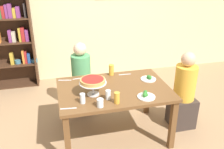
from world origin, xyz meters
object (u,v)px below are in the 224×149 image
bookshelf (1,29)px  salad_plate_far_diner (149,78)px  beer_glass_amber_tall (117,98)px  dining_table (114,94)px  cutlery_knife_near (125,74)px  cutlery_fork_far (68,108)px  cutlery_knife_far (65,80)px  deep_dish_pizza_stand (93,82)px  cutlery_fork_near (79,78)px  water_glass_clear_far (108,95)px  water_glass_clear_spare (100,103)px  diner_far_left (82,82)px  salad_plate_spare (98,79)px  water_glass_clear_near (83,98)px  diner_head_east (183,96)px  salad_plate_near_diner (146,96)px  beer_glass_amber_short (111,70)px

bookshelf → salad_plate_far_diner: size_ratio=10.42×
beer_glass_amber_tall → dining_table: bearing=80.9°
salad_plate_far_diner → cutlery_knife_near: bearing=137.4°
cutlery_knife_near → cutlery_fork_far: bearing=43.3°
salad_plate_far_diner → cutlery_knife_far: size_ratio=1.18×
bookshelf → beer_glass_amber_tall: bookshelf is taller
deep_dish_pizza_stand → cutlery_fork_near: (-0.11, 0.51, -0.17)m
beer_glass_amber_tall → water_glass_clear_far: bearing=123.5°
bookshelf → cutlery_knife_near: (1.88, -1.63, -0.40)m
water_glass_clear_spare → diner_far_left: bearing=93.2°
cutlery_fork_near → cutlery_fork_far: (-0.21, -0.77, 0.00)m
water_glass_clear_spare → cutlery_knife_near: water_glass_clear_spare is taller
dining_table → cutlery_knife_near: bearing=55.2°
salad_plate_spare → cutlery_knife_near: size_ratio=1.19×
water_glass_clear_near → cutlery_knife_near: 0.97m
salad_plate_spare → deep_dish_pizza_stand: bearing=-109.6°
diner_head_east → salad_plate_far_diner: 0.58m
salad_plate_spare → bookshelf: bearing=130.2°
beer_glass_amber_tall → cutlery_knife_near: beer_glass_amber_tall is taller
beer_glass_amber_tall → cutlery_fork_far: (-0.56, 0.01, -0.07)m
water_glass_clear_near → cutlery_knife_far: 0.69m
diner_far_left → diner_head_east: bearing=59.9°
diner_head_east → cutlery_knife_near: (-0.77, 0.39, 0.25)m
diner_head_east → water_glass_clear_far: size_ratio=10.08×
cutlery_fork_near → cutlery_fork_far: bearing=69.1°
deep_dish_pizza_stand → water_glass_clear_far: bearing=-44.1°
salad_plate_spare → cutlery_fork_near: size_ratio=1.19×
diner_head_east → water_glass_clear_near: 1.53m
cutlery_fork_near → cutlery_knife_far: bearing=-1.8°
salad_plate_near_diner → beer_glass_amber_tall: bearing=-172.5°
water_glass_clear_spare → cutlery_fork_far: 0.36m
cutlery_fork_near → beer_glass_amber_short: bearing=176.6°
salad_plate_spare → beer_glass_amber_short: beer_glass_amber_short is taller
salad_plate_far_diner → diner_far_left: bearing=143.1°
cutlery_fork_near → bookshelf: bearing=-58.4°
cutlery_fork_far → water_glass_clear_near: bearing=32.8°
water_glass_clear_far → cutlery_knife_far: water_glass_clear_far is taller
diner_head_east → cutlery_knife_near: size_ratio=6.39×
dining_table → diner_far_left: 0.86m
beer_glass_amber_tall → cutlery_fork_far: 0.56m
bookshelf → beer_glass_amber_tall: bearing=-56.8°
beer_glass_amber_tall → cutlery_knife_near: bearing=66.8°
cutlery_fork_near → cutlery_fork_far: size_ratio=1.00×
salad_plate_near_diner → cutlery_fork_far: size_ratio=1.20×
beer_glass_amber_tall → water_glass_clear_far: beer_glass_amber_tall is taller
deep_dish_pizza_stand → water_glass_clear_far: (0.15, -0.15, -0.12)m
bookshelf → deep_dish_pizza_stand: size_ratio=6.62×
water_glass_clear_near → water_glass_clear_spare: water_glass_clear_near is taller
water_glass_clear_near → water_glass_clear_spare: bearing=-35.1°
deep_dish_pizza_stand → salad_plate_near_diner: 0.66m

